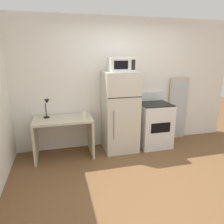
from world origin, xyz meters
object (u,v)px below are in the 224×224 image
desk_lamp (47,105)px  microwave (121,64)px  refrigerator (120,112)px  coffee_mug (84,114)px  leaning_mirror (178,109)px  oven_range (154,124)px  desk (63,130)px

desk_lamp → microwave: 1.56m
desk_lamp → refrigerator: refrigerator is taller
coffee_mug → refrigerator: size_ratio=0.06×
desk_lamp → leaning_mirror: size_ratio=0.25×
microwave → leaning_mirror: (1.43, 0.28, -1.01)m
oven_range → leaning_mirror: size_ratio=0.79×
oven_range → leaning_mirror: 0.77m
oven_range → microwave: bearing=-178.4°
desk_lamp → leaning_mirror: leaning_mirror is taller
microwave → leaning_mirror: bearing=10.9°
desk_lamp → oven_range: bearing=-2.2°
desk_lamp → coffee_mug: desk_lamp is taller
refrigerator → leaning_mirror: (1.43, 0.25, -0.09)m
desk_lamp → oven_range: (2.12, -0.08, -0.52)m
coffee_mug → oven_range: oven_range is taller
oven_range → leaning_mirror: (0.69, 0.26, 0.23)m
microwave → oven_range: bearing=1.6°
microwave → oven_range: microwave is taller
desk → microwave: 1.63m
coffee_mug → microwave: 1.16m
desk → oven_range: bearing=0.5°
refrigerator → oven_range: refrigerator is taller
desk → oven_range: (1.86, 0.01, -0.05)m
coffee_mug → oven_range: bearing=0.8°
desk → refrigerator: refrigerator is taller
microwave → oven_range: size_ratio=0.42×
oven_range → coffee_mug: bearing=-179.2°
desk_lamp → microwave: size_ratio=0.77×
refrigerator → leaning_mirror: bearing=10.1°
leaning_mirror → coffee_mug: bearing=-172.7°
desk → refrigerator: (1.11, 0.02, 0.27)m
coffee_mug → oven_range: size_ratio=0.09×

